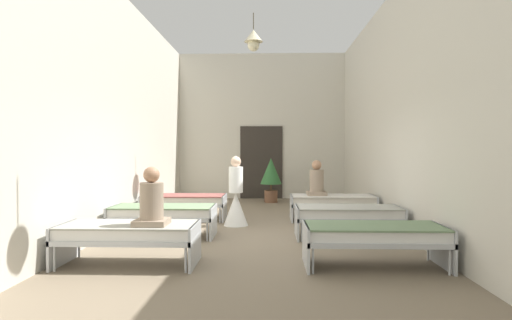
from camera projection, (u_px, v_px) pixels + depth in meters
name	position (u px, v px, depth m)	size (l,w,h in m)	color
ground_plane	(255.00, 240.00, 7.69)	(6.09, 13.16, 0.10)	#7A6B56
room_shell	(257.00, 112.00, 8.87)	(5.89, 12.76, 4.81)	beige
bed_left_row_0	(129.00, 233.00, 5.83)	(1.90, 0.84, 0.57)	#B7BCC1
bed_right_row_0	(374.00, 235.00, 5.73)	(1.90, 0.84, 0.57)	#B7BCC1
bed_left_row_1	(163.00, 213.00, 7.73)	(1.90, 0.84, 0.57)	#B7BCC1
bed_right_row_1	(348.00, 214.00, 7.62)	(1.90, 0.84, 0.57)	#B7BCC1
bed_left_row_2	(184.00, 201.00, 9.63)	(1.90, 0.84, 0.57)	#B7BCC1
bed_right_row_2	(332.00, 201.00, 9.52)	(1.90, 0.84, 0.57)	#B7BCC1
nurse_near_aisle	(236.00, 201.00, 8.89)	(0.52, 0.52, 1.49)	white
patient_seated_primary	(317.00, 182.00, 9.59)	(0.44, 0.44, 0.80)	gray
patient_seated_secondary	(152.00, 204.00, 5.72)	(0.44, 0.44, 0.80)	gray
potted_plant	(271.00, 175.00, 12.86)	(0.65, 0.65, 1.36)	brown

